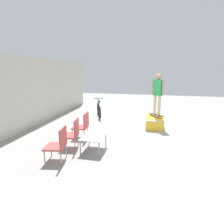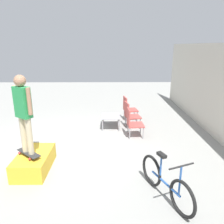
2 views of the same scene
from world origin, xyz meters
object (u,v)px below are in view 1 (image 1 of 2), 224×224
at_px(bicycle, 99,110).
at_px(patio_chair_center, 72,132).
at_px(person_skater, 158,91).
at_px(coffee_table, 94,138).
at_px(skateboard_on_ramp, 156,115).
at_px(patio_chair_right, 83,125).
at_px(skate_ramp_box, 155,122).
at_px(patio_chair_left, 58,143).

bearing_deg(bicycle, patio_chair_center, 162.31).
bearing_deg(person_skater, coffee_table, 91.16).
height_order(skateboard_on_ramp, coffee_table, skateboard_on_ramp).
xyz_separation_m(skateboard_on_ramp, patio_chair_right, (-2.12, 2.65, 0.01)).
distance_m(person_skater, coffee_table, 3.75).
bearing_deg(skate_ramp_box, skateboard_on_ramp, -26.89).
bearing_deg(bicycle, skate_ramp_box, -133.03).
height_order(person_skater, patio_chair_center, person_skater).
bearing_deg(bicycle, patio_chair_right, 163.66).
bearing_deg(patio_chair_right, bicycle, -177.30).
bearing_deg(skateboard_on_ramp, skate_ramp_box, 103.59).
xyz_separation_m(skate_ramp_box, patio_chair_center, (-2.84, 2.59, 0.31)).
distance_m(coffee_table, patio_chair_left, 1.11).
distance_m(patio_chair_left, bicycle, 4.82).
bearing_deg(bicycle, patio_chair_left, 161.45).
xyz_separation_m(skate_ramp_box, bicycle, (1.09, 2.93, 0.15)).
distance_m(coffee_table, patio_chair_center, 0.72).
relative_size(patio_chair_left, patio_chair_center, 1.00).
distance_m(skate_ramp_box, patio_chair_center, 3.86).
height_order(skate_ramp_box, patio_chair_right, patio_chair_right).
bearing_deg(patio_chair_left, patio_chair_center, 170.17).
xyz_separation_m(skate_ramp_box, skateboard_on_ramp, (0.12, -0.06, 0.29)).
xyz_separation_m(person_skater, patio_chair_right, (-2.12, 2.65, -1.07)).
xyz_separation_m(patio_chair_right, bicycle, (3.09, 0.33, -0.16)).
relative_size(skate_ramp_box, patio_chair_left, 1.37).
bearing_deg(skate_ramp_box, patio_chair_left, 145.05).
bearing_deg(skateboard_on_ramp, patio_chair_right, 79.06).
xyz_separation_m(skate_ramp_box, person_skater, (0.12, -0.06, 1.38)).
xyz_separation_m(skateboard_on_ramp, patio_chair_center, (-2.97, 2.66, 0.01)).
xyz_separation_m(patio_chair_left, patio_chair_right, (1.72, -0.00, 0.00)).
bearing_deg(coffee_table, patio_chair_right, 39.40).
bearing_deg(patio_chair_right, skateboard_on_ramp, 125.11).
xyz_separation_m(skateboard_on_ramp, coffee_table, (-2.99, 1.94, -0.09)).
distance_m(coffee_table, patio_chair_right, 1.13).
bearing_deg(coffee_table, skate_ramp_box, -33.24).
xyz_separation_m(coffee_table, bicycle, (3.96, 1.05, -0.05)).
height_order(patio_chair_left, patio_chair_right, same).
distance_m(skate_ramp_box, coffee_table, 3.43).
height_order(skateboard_on_ramp, bicycle, bicycle).
bearing_deg(coffee_table, skateboard_on_ramp, -33.00).
distance_m(skateboard_on_ramp, patio_chair_left, 4.66).
relative_size(patio_chair_left, bicycle, 0.62).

